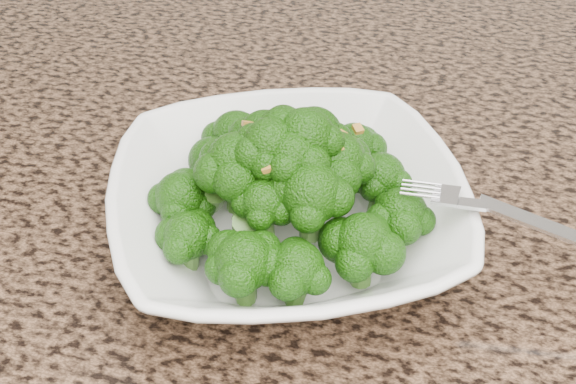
% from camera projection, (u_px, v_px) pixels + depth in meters
% --- Properties ---
extents(granite_counter, '(1.64, 1.04, 0.03)m').
position_uv_depth(granite_counter, '(438.00, 196.00, 0.61)').
color(granite_counter, brown).
rests_on(granite_counter, cabinet).
extents(bowl, '(0.33, 0.33, 0.06)m').
position_uv_depth(bowl, '(288.00, 213.00, 0.52)').
color(bowl, white).
rests_on(bowl, granite_counter).
extents(broccoli_pile, '(0.22, 0.22, 0.07)m').
position_uv_depth(broccoli_pile, '(288.00, 135.00, 0.48)').
color(broccoli_pile, '#194D08').
rests_on(broccoli_pile, bowl).
extents(garlic_topping, '(0.13, 0.13, 0.01)m').
position_uv_depth(garlic_topping, '(288.00, 83.00, 0.45)').
color(garlic_topping, '#BB842D').
rests_on(garlic_topping, broccoli_pile).
extents(fork, '(0.17, 0.04, 0.01)m').
position_uv_depth(fork, '(477.00, 206.00, 0.47)').
color(fork, silver).
rests_on(fork, bowl).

